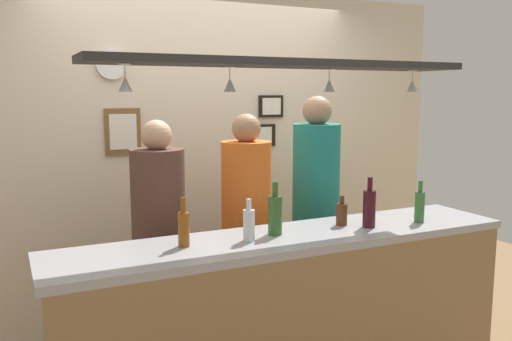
{
  "coord_description": "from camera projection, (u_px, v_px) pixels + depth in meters",
  "views": [
    {
      "loc": [
        -1.43,
        -2.91,
        1.8
      ],
      "look_at": [
        0.0,
        0.1,
        1.31
      ],
      "focal_mm": 37.6,
      "sensor_mm": 36.0,
      "label": 1
    }
  ],
  "objects": [
    {
      "name": "picture_frame_lower_pair",
      "position": [
        259.0,
        135.0,
        4.41
      ],
      "size": [
        0.3,
        0.02,
        0.18
      ],
      "color": "black",
      "rests_on": "back_wall"
    },
    {
      "name": "person_middle_orange_shirt",
      "position": [
        246.0,
        211.0,
        3.65
      ],
      "size": [
        0.34,
        0.34,
        1.66
      ],
      "color": "#2D334C",
      "rests_on": "ground_plane"
    },
    {
      "name": "bar_counter",
      "position": [
        304.0,
        300.0,
        2.92
      ],
      "size": [
        2.7,
        0.55,
        1.01
      ],
      "color": "#99999E",
      "rests_on": "ground_plane"
    },
    {
      "name": "hanging_wineglass_far_left",
      "position": [
        125.0,
        83.0,
        2.53
      ],
      "size": [
        0.07,
        0.07,
        0.13
      ],
      "color": "silver",
      "rests_on": "overhead_glass_rack"
    },
    {
      "name": "wall_clock",
      "position": [
        111.0,
        64.0,
        3.82
      ],
      "size": [
        0.22,
        0.03,
        0.22
      ],
      "primitive_type": "cylinder",
      "rotation": [
        1.57,
        0.0,
        0.0
      ],
      "color": "white",
      "rests_on": "back_wall"
    },
    {
      "name": "bottle_beer_amber_tall",
      "position": [
        184.0,
        228.0,
        2.77
      ],
      "size": [
        0.06,
        0.06,
        0.26
      ],
      "color": "brown",
      "rests_on": "bar_counter"
    },
    {
      "name": "back_wall",
      "position": [
        202.0,
        156.0,
        4.26
      ],
      "size": [
        4.4,
        0.06,
        2.6
      ],
      "primitive_type": "cube",
      "color": "beige",
      "rests_on": "ground_plane"
    },
    {
      "name": "person_left_brown_shirt",
      "position": [
        159.0,
        223.0,
        3.39
      ],
      "size": [
        0.34,
        0.34,
        1.63
      ],
      "color": "#2D334C",
      "rests_on": "ground_plane"
    },
    {
      "name": "cupcake",
      "position": [
        419.0,
        210.0,
        3.48
      ],
      "size": [
        0.06,
        0.06,
        0.08
      ],
      "color": "beige",
      "rests_on": "bar_counter"
    },
    {
      "name": "person_right_teal_shirt",
      "position": [
        316.0,
        193.0,
        3.87
      ],
      "size": [
        0.34,
        0.34,
        1.78
      ],
      "color": "#2D334C",
      "rests_on": "ground_plane"
    },
    {
      "name": "hanging_wineglass_center_left",
      "position": [
        329.0,
        85.0,
        3.12
      ],
      "size": [
        0.07,
        0.07,
        0.13
      ],
      "color": "silver",
      "rests_on": "overhead_glass_rack"
    },
    {
      "name": "bottle_wine_dark_red",
      "position": [
        369.0,
        208.0,
        3.17
      ],
      "size": [
        0.08,
        0.08,
        0.3
      ],
      "color": "#380F19",
      "rests_on": "bar_counter"
    },
    {
      "name": "picture_frame_upper_small",
      "position": [
        271.0,
        106.0,
        4.42
      ],
      "size": [
        0.22,
        0.02,
        0.18
      ],
      "color": "black",
      "rests_on": "back_wall"
    },
    {
      "name": "bottle_soda_clear",
      "position": [
        249.0,
        224.0,
        2.88
      ],
      "size": [
        0.06,
        0.06,
        0.23
      ],
      "color": "silver",
      "rests_on": "bar_counter"
    },
    {
      "name": "hanging_wineglass_left",
      "position": [
        230.0,
        84.0,
        2.86
      ],
      "size": [
        0.07,
        0.07,
        0.13
      ],
      "color": "silver",
      "rests_on": "overhead_glass_rack"
    },
    {
      "name": "bottle_champagne_green",
      "position": [
        275.0,
        214.0,
        3.0
      ],
      "size": [
        0.08,
        0.08,
        0.3
      ],
      "color": "#2D5623",
      "rests_on": "bar_counter"
    },
    {
      "name": "overhead_glass_rack",
      "position": [
        288.0,
        63.0,
        2.92
      ],
      "size": [
        2.2,
        0.36,
        0.04
      ],
      "primitive_type": "cube",
      "color": "black"
    },
    {
      "name": "picture_frame_caricature",
      "position": [
        123.0,
        132.0,
        3.93
      ],
      "size": [
        0.26,
        0.02,
        0.34
      ],
      "color": "brown",
      "rests_on": "back_wall"
    },
    {
      "name": "hanging_wineglass_center",
      "position": [
        412.0,
        85.0,
        3.3
      ],
      "size": [
        0.07,
        0.07,
        0.13
      ],
      "color": "silver",
      "rests_on": "overhead_glass_rack"
    },
    {
      "name": "bottle_beer_green_import",
      "position": [
        420.0,
        206.0,
        3.29
      ],
      "size": [
        0.06,
        0.06,
        0.26
      ],
      "color": "#336B2D",
      "rests_on": "bar_counter"
    },
    {
      "name": "bottle_beer_brown_stubby",
      "position": [
        342.0,
        214.0,
        3.22
      ],
      "size": [
        0.07,
        0.07,
        0.18
      ],
      "color": "#512D14",
      "rests_on": "bar_counter"
    }
  ]
}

